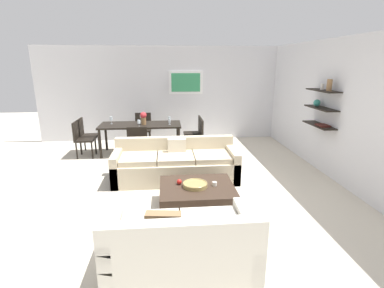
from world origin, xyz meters
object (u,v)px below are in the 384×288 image
(loveseat_white, at_px, (181,245))
(dining_chair_right_near, at_px, (197,134))
(dining_chair_left_near, at_px, (81,137))
(centerpiece_vase, at_px, (143,118))
(wine_glass_head, at_px, (141,117))
(dining_chair_foot, at_px, (138,142))
(dining_table, at_px, (141,127))
(dining_chair_head, at_px, (143,127))
(sofa_beige, at_px, (176,165))
(wine_glass_right_near, at_px, (169,120))
(wine_glass_foot, at_px, (139,122))
(dining_chair_left_far, at_px, (86,133))
(coffee_table, at_px, (197,197))
(dining_chair_right_far, at_px, (196,131))
(decorative_bowl, at_px, (195,184))
(wine_glass_left_far, at_px, (111,119))
(wine_glass_right_far, at_px, (169,118))
(apple_on_coffee_table, at_px, (179,182))

(loveseat_white, distance_m, dining_chair_right_near, 4.29)
(dining_chair_left_near, relative_size, centerpiece_vase, 2.81)
(wine_glass_head, bearing_deg, dining_chair_foot, -90.00)
(dining_table, relative_size, wine_glass_head, 11.56)
(dining_table, bearing_deg, dining_chair_head, 90.00)
(sofa_beige, bearing_deg, wine_glass_right_near, 92.71)
(loveseat_white, distance_m, wine_glass_foot, 4.18)
(dining_chair_foot, xyz_separation_m, centerpiece_vase, (0.09, 0.78, 0.42))
(sofa_beige, xyz_separation_m, dining_chair_right_near, (0.60, 1.63, 0.21))
(dining_chair_foot, relative_size, wine_glass_right_near, 5.88)
(dining_table, relative_size, wine_glass_right_near, 13.40)
(dining_table, distance_m, dining_chair_left_far, 1.43)
(coffee_table, height_order, dining_chair_right_far, dining_chair_right_far)
(dining_table, xyz_separation_m, dining_chair_left_near, (-1.41, -0.19, -0.18))
(decorative_bowl, xyz_separation_m, dining_chair_head, (-1.06, 3.91, 0.09))
(coffee_table, relative_size, centerpiece_vase, 3.68)
(wine_glass_head, bearing_deg, wine_glass_right_near, -32.78)
(dining_table, xyz_separation_m, wine_glass_foot, (-0.00, -0.36, 0.20))
(loveseat_white, distance_m, wine_glass_head, 4.89)
(loveseat_white, bearing_deg, wine_glass_left_far, 108.28)
(decorative_bowl, bearing_deg, dining_chair_left_near, 130.54)
(dining_table, xyz_separation_m, dining_chair_left_far, (-1.41, 0.19, -0.18))
(loveseat_white, height_order, coffee_table, loveseat_white)
(wine_glass_foot, bearing_deg, dining_table, 90.00)
(sofa_beige, height_order, decorative_bowl, sofa_beige)
(decorative_bowl, distance_m, wine_glass_left_far, 3.69)
(dining_table, height_order, dining_chair_foot, dining_chair_foot)
(dining_chair_left_near, height_order, wine_glass_foot, wine_glass_foot)
(wine_glass_head, distance_m, wine_glass_left_far, 0.77)
(decorative_bowl, height_order, wine_glass_right_near, wine_glass_right_near)
(dining_table, bearing_deg, wine_glass_left_far, 171.80)
(wine_glass_left_far, height_order, wine_glass_right_far, wine_glass_left_far)
(wine_glass_right_far, height_order, wine_glass_foot, wine_glass_foot)
(wine_glass_head, height_order, wine_glass_right_far, wine_glass_head)
(dining_chair_left_far, relative_size, wine_glass_right_far, 5.46)
(dining_chair_left_far, height_order, wine_glass_left_far, wine_glass_left_far)
(sofa_beige, xyz_separation_m, wine_glass_head, (-0.81, 2.18, 0.58))
(dining_chair_head, bearing_deg, sofa_beige, -73.03)
(sofa_beige, xyz_separation_m, wine_glass_right_near, (-0.08, 1.71, 0.56))
(dining_chair_left_far, distance_m, dining_chair_left_near, 0.38)
(sofa_beige, relative_size, wine_glass_head, 13.77)
(dining_chair_head, xyz_separation_m, wine_glass_foot, (-0.00, -1.19, 0.37))
(wine_glass_right_near, relative_size, wine_glass_right_far, 0.93)
(wine_glass_left_far, height_order, wine_glass_foot, wine_glass_left_far)
(loveseat_white, height_order, wine_glass_foot, wine_glass_foot)
(centerpiece_vase, bearing_deg, dining_chair_right_far, 10.23)
(apple_on_coffee_table, bearing_deg, wine_glass_right_far, 91.80)
(dining_chair_foot, xyz_separation_m, wine_glass_left_far, (-0.73, 0.94, 0.38))
(wine_glass_left_far, relative_size, wine_glass_right_near, 1.24)
(dining_table, height_order, dining_chair_head, dining_chair_head)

